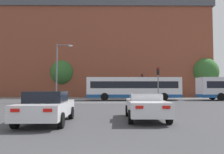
# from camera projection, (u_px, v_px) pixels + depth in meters

# --- Properties ---
(stop_line_strip) EXTENTS (9.10, 0.30, 0.01)m
(stop_line_strip) POSITION_uv_depth(u_px,v_px,m) (106.00, 103.00, 23.88)
(stop_line_strip) COLOR silver
(stop_line_strip) RESTS_ON ground_plane
(far_pavement) EXTENTS (70.11, 2.50, 0.01)m
(far_pavement) POSITION_uv_depth(u_px,v_px,m) (108.00, 98.00, 35.38)
(far_pavement) COLOR #A09B91
(far_pavement) RESTS_ON ground_plane
(brick_civic_building) EXTENTS (45.33, 13.42, 25.03)m
(brick_civic_building) POSITION_uv_depth(u_px,v_px,m) (95.00, 53.00, 46.37)
(brick_civic_building) COLOR brown
(brick_civic_building) RESTS_ON ground_plane
(car_saloon_left) EXTENTS (2.12, 4.39, 1.47)m
(car_saloon_left) POSITION_uv_depth(u_px,v_px,m) (47.00, 107.00, 10.07)
(car_saloon_left) COLOR silver
(car_saloon_left) RESTS_ON ground_plane
(car_roadster_right) EXTENTS (2.02, 4.35, 1.31)m
(car_roadster_right) POSITION_uv_depth(u_px,v_px,m) (146.00, 106.00, 11.13)
(car_roadster_right) COLOR silver
(car_roadster_right) RESTS_ON ground_plane
(bus_crossing_lead) EXTENTS (12.44, 2.74, 3.05)m
(bus_crossing_lead) POSITION_uv_depth(u_px,v_px,m) (133.00, 88.00, 29.46)
(bus_crossing_lead) COLOR silver
(bus_crossing_lead) RESTS_ON ground_plane
(traffic_light_far_right) EXTENTS (0.26, 0.31, 3.89)m
(traffic_light_far_right) POSITION_uv_depth(u_px,v_px,m) (142.00, 82.00, 34.53)
(traffic_light_far_right) COLOR slate
(traffic_light_far_right) RESTS_ON ground_plane
(traffic_light_near_right) EXTENTS (0.26, 0.31, 3.90)m
(traffic_light_near_right) POSITION_uv_depth(u_px,v_px,m) (158.00, 79.00, 24.24)
(traffic_light_near_right) COLOR slate
(traffic_light_near_right) RESTS_ON ground_plane
(street_lamp_junction) EXTENTS (1.91, 0.36, 6.79)m
(street_lamp_junction) POSITION_uv_depth(u_px,v_px,m) (59.00, 66.00, 25.34)
(street_lamp_junction) COLOR slate
(street_lamp_junction) RESTS_ON ground_plane
(pedestrian_waiting) EXTENTS (0.45, 0.34, 1.60)m
(pedestrian_waiting) POSITION_uv_depth(u_px,v_px,m) (99.00, 92.00, 35.88)
(pedestrian_waiting) COLOR #333851
(pedestrian_waiting) RESTS_ON ground_plane
(tree_by_building) EXTENTS (4.82, 4.82, 7.16)m
(tree_by_building) POSITION_uv_depth(u_px,v_px,m) (205.00, 72.00, 40.28)
(tree_by_building) COLOR #4C3823
(tree_by_building) RESTS_ON ground_plane
(tree_kerbside) EXTENTS (4.65, 4.65, 6.94)m
(tree_kerbside) POSITION_uv_depth(u_px,v_px,m) (63.00, 73.00, 40.67)
(tree_kerbside) COLOR #4C3823
(tree_kerbside) RESTS_ON ground_plane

